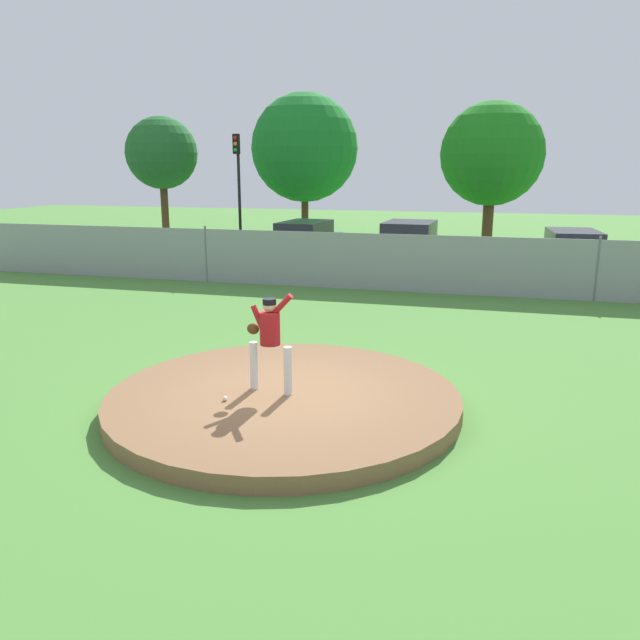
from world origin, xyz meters
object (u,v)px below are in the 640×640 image
(parked_car_silver, at_px, (572,253))
(traffic_light_near, at_px, (238,171))
(baseball, at_px, (225,398))
(parked_car_teal, at_px, (305,244))
(parked_car_white, at_px, (409,248))
(pitcher_youth, at_px, (269,335))

(parked_car_silver, height_order, traffic_light_near, traffic_light_near)
(baseball, relative_size, parked_car_teal, 0.02)
(baseball, bearing_deg, parked_car_silver, 66.62)
(parked_car_teal, bearing_deg, parked_car_silver, 2.20)
(baseball, height_order, parked_car_white, parked_car_white)
(parked_car_teal, height_order, parked_car_white, parked_car_white)
(parked_car_white, xyz_separation_m, traffic_light_near, (-8.71, 4.86, 2.70))
(parked_car_teal, xyz_separation_m, traffic_light_near, (-4.57, 4.47, 2.74))
(baseball, bearing_deg, pitcher_youth, 47.09)
(parked_car_silver, bearing_deg, parked_car_teal, -177.80)
(pitcher_youth, height_order, parked_car_silver, pitcher_youth)
(parked_car_silver, bearing_deg, parked_car_white, -172.37)
(parked_car_silver, bearing_deg, traffic_light_near, 164.19)
(pitcher_youth, xyz_separation_m, parked_car_white, (0.41, 14.12, -0.34))
(parked_car_teal, bearing_deg, traffic_light_near, 135.64)
(parked_car_silver, relative_size, parked_car_white, 1.09)
(parked_car_teal, bearing_deg, baseball, -78.05)
(parked_car_white, bearing_deg, parked_car_silver, 7.63)
(pitcher_youth, distance_m, parked_car_teal, 14.99)
(pitcher_youth, height_order, baseball, pitcher_youth)
(pitcher_youth, bearing_deg, parked_car_white, 88.35)
(parked_car_silver, xyz_separation_m, traffic_light_near, (-14.45, 4.09, 2.79))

